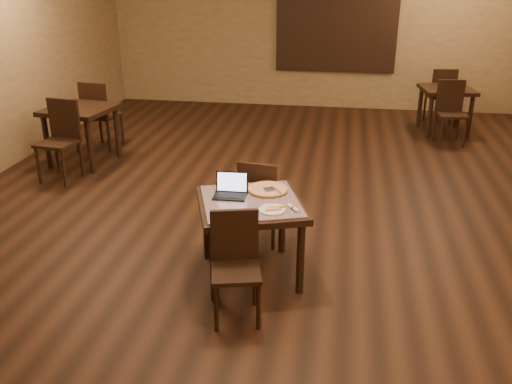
% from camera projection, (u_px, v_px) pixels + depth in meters
% --- Properties ---
extents(ground, '(10.00, 10.00, 0.00)m').
position_uv_depth(ground, '(277.00, 203.00, 6.70)').
color(ground, black).
rests_on(ground, ground).
extents(wall_back, '(8.00, 0.02, 3.00)m').
position_uv_depth(wall_back, '(311.00, 31.00, 10.66)').
color(wall_back, '#97724D').
rests_on(wall_back, ground).
extents(mural, '(2.34, 0.05, 1.64)m').
position_uv_depth(mural, '(336.00, 29.00, 10.53)').
color(mural, '#235281').
rests_on(mural, wall_back).
extents(tiled_table, '(1.17, 1.17, 0.76)m').
position_uv_depth(tiled_table, '(251.00, 211.00, 4.90)').
color(tiled_table, black).
rests_on(tiled_table, ground).
extents(chair_main_near, '(0.48, 0.48, 0.91)m').
position_uv_depth(chair_main_near, '(235.00, 259.00, 4.40)').
color(chair_main_near, black).
rests_on(chair_main_near, ground).
extents(chair_main_far, '(0.46, 0.46, 0.93)m').
position_uv_depth(chair_main_far, '(260.00, 198.00, 5.52)').
color(chair_main_far, black).
rests_on(chair_main_far, ground).
extents(laptop, '(0.30, 0.24, 0.20)m').
position_uv_depth(laptop, '(231.00, 189.00, 4.96)').
color(laptop, black).
rests_on(laptop, tiled_table).
extents(plate, '(0.23, 0.23, 0.01)m').
position_uv_depth(plate, '(272.00, 210.00, 4.66)').
color(plate, white).
rests_on(plate, tiled_table).
extents(pizza_slice, '(0.23, 0.23, 0.02)m').
position_uv_depth(pizza_slice, '(272.00, 208.00, 4.66)').
color(pizza_slice, beige).
rests_on(pizza_slice, plate).
extents(pizza_pan, '(0.34, 0.34, 0.01)m').
position_uv_depth(pizza_pan, '(268.00, 191.00, 5.06)').
color(pizza_pan, silver).
rests_on(pizza_pan, tiled_table).
extents(pizza_whole, '(0.37, 0.37, 0.03)m').
position_uv_depth(pizza_whole, '(268.00, 189.00, 5.06)').
color(pizza_whole, beige).
rests_on(pizza_whole, pizza_pan).
extents(spatula, '(0.22, 0.28, 0.01)m').
position_uv_depth(spatula, '(269.00, 189.00, 5.03)').
color(spatula, silver).
rests_on(spatula, pizza_whole).
extents(napkin_roll, '(0.12, 0.14, 0.04)m').
position_uv_depth(napkin_roll, '(293.00, 208.00, 4.67)').
color(napkin_roll, white).
rests_on(napkin_roll, tiled_table).
extents(other_table_a, '(0.94, 0.94, 0.78)m').
position_uv_depth(other_table_a, '(446.00, 95.00, 9.24)').
color(other_table_a, black).
rests_on(other_table_a, ground).
extents(other_table_a_chair_near, '(0.49, 0.49, 1.01)m').
position_uv_depth(other_table_a_chair_near, '(451.00, 108.00, 8.74)').
color(other_table_a_chair_near, black).
rests_on(other_table_a_chair_near, ground).
extents(other_table_a_chair_far, '(0.49, 0.49, 1.01)m').
position_uv_depth(other_table_a_chair_far, '(441.00, 93.00, 9.81)').
color(other_table_a_chair_far, black).
rests_on(other_table_a_chair_far, ground).
extents(other_table_b, '(1.01, 1.01, 0.83)m').
position_uv_depth(other_table_b, '(81.00, 117.00, 7.79)').
color(other_table_b, black).
rests_on(other_table_b, ground).
extents(other_table_b_chair_near, '(0.53, 0.53, 1.08)m').
position_uv_depth(other_table_b_chair_near, '(61.00, 135.00, 7.25)').
color(other_table_b_chair_near, black).
rests_on(other_table_b_chair_near, ground).
extents(other_table_b_chair_far, '(0.53, 0.53, 1.08)m').
position_uv_depth(other_table_b_chair_far, '(99.00, 112.00, 8.40)').
color(other_table_b_chair_far, black).
rests_on(other_table_b_chair_far, ground).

